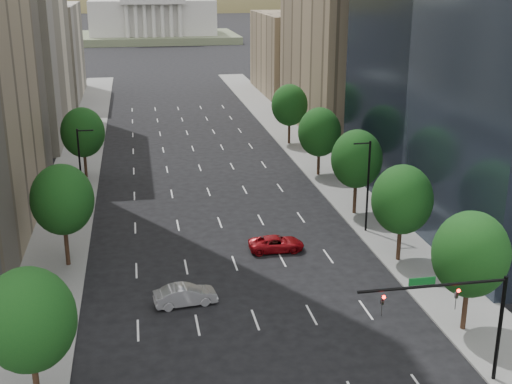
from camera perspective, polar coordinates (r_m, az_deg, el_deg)
sidewalk_left at (r=66.93m, az=-16.41°, el=-3.30°), size 6.00×200.00×0.15m
sidewalk_right at (r=70.36m, az=9.52°, el=-1.73°), size 6.00×200.00×0.15m
midrise_cream_left at (r=106.71m, az=-20.27°, el=13.77°), size 14.00×30.00×35.00m
filler_left at (r=139.97m, az=-17.73°, el=11.32°), size 14.00×26.00×18.00m
parking_tan_right at (r=107.53m, az=7.60°, el=13.38°), size 14.00×30.00×30.00m
filler_right at (r=139.86m, az=3.32°, el=11.71°), size 14.00×26.00×16.00m
tree_right_1 at (r=47.35m, az=17.83°, el=-5.08°), size 5.20×5.20×8.75m
tree_right_2 at (r=57.49m, az=12.35°, el=-0.64°), size 5.20×5.20×8.61m
tree_right_3 at (r=68.13m, az=8.58°, el=2.80°), size 5.20×5.20×8.89m
tree_right_4 at (r=81.19m, az=5.43°, el=5.10°), size 5.20×5.20×8.46m
tree_right_5 at (r=96.29m, az=2.88°, el=7.41°), size 5.20×5.20×8.75m
tree_left_0 at (r=39.09m, az=-18.80°, el=-10.30°), size 5.20×5.20×8.75m
tree_left_1 at (r=57.31m, az=-16.18°, el=-0.63°), size 5.20×5.20×8.97m
tree_left_2 at (r=82.36m, az=-14.55°, el=4.94°), size 5.20×5.20×8.68m
streetlight_rn at (r=63.72m, az=9.48°, el=0.68°), size 1.70×0.20×9.00m
streetlight_ln at (r=69.96m, az=-14.70°, el=1.91°), size 1.70×0.20×9.00m
traffic_signal at (r=41.28m, az=17.28°, el=-9.46°), size 9.12×0.40×7.38m
capitol at (r=252.37m, az=-8.83°, el=14.56°), size 60.00×40.00×35.20m
foothills at (r=606.10m, az=-6.38°, el=12.28°), size 720.00×413.00×263.00m
car_silver at (r=50.93m, az=-6.04°, el=-8.73°), size 4.89×2.19×1.56m
car_red_far at (r=59.99m, az=1.74°, el=-4.42°), size 5.01×2.38×1.38m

